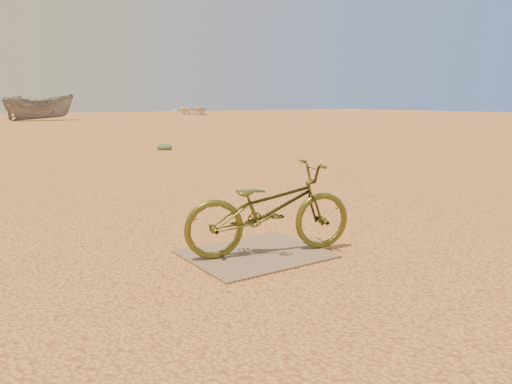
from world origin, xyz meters
TOP-DOWN VIEW (x-y plane):
  - ground at (0.00, 0.00)m, footprint 120.00×120.00m
  - plywood_board at (0.48, -0.09)m, footprint 1.33×1.09m
  - bicycle at (0.60, -0.15)m, footprint 1.82×1.03m
  - boat_mid_right at (5.45, 36.57)m, footprint 5.13×1.99m
  - boat_far_right at (22.42, 44.80)m, footprint 4.11×5.55m
  - kale_b at (4.10, 10.45)m, footprint 0.47×0.47m

SIDE VIEW (x-z plane):
  - ground at x=0.00m, z-range 0.00..0.00m
  - kale_b at x=4.10m, z-range -0.13..0.13m
  - plywood_board at x=0.48m, z-range 0.00..0.02m
  - bicycle at x=0.60m, z-range 0.02..0.93m
  - boat_far_right at x=22.42m, z-range 0.00..1.11m
  - boat_mid_right at x=5.45m, z-range 0.00..1.97m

